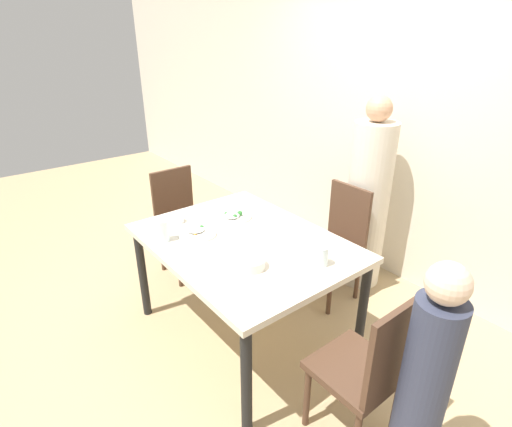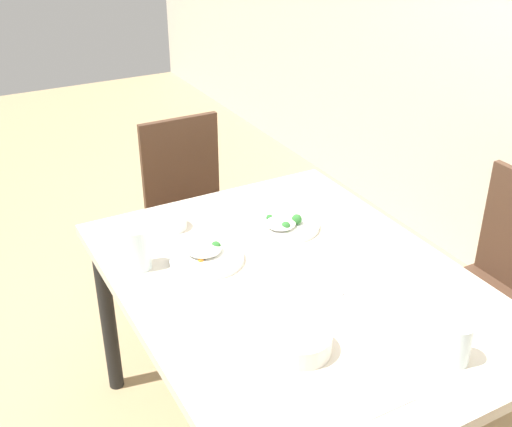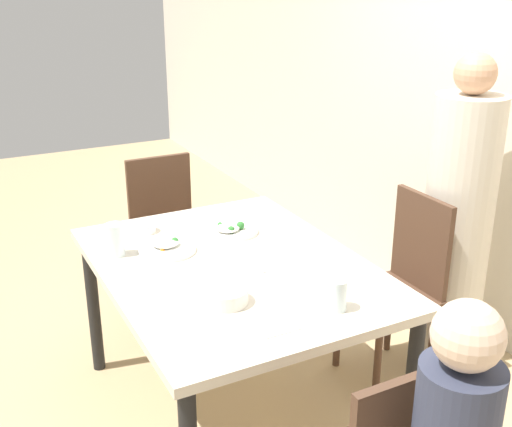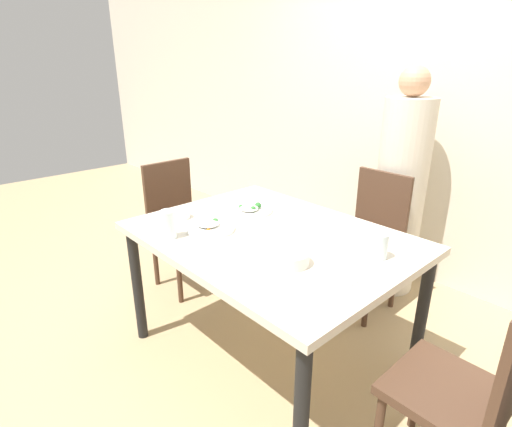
# 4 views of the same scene
# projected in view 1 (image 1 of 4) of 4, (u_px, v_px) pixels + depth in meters

# --- Properties ---
(ground_plane) EXTENTS (10.00, 10.00, 0.00)m
(ground_plane) POSITION_uv_depth(u_px,v_px,m) (245.00, 332.00, 2.92)
(ground_plane) COLOR tan
(wall_back) EXTENTS (10.00, 0.06, 2.70)m
(wall_back) POSITION_uv_depth(u_px,v_px,m) (396.00, 120.00, 3.23)
(wall_back) COLOR beige
(wall_back) RESTS_ON ground_plane
(dining_table) EXTENTS (1.41, 1.06, 0.76)m
(dining_table) POSITION_uv_depth(u_px,v_px,m) (244.00, 250.00, 2.63)
(dining_table) COLOR beige
(dining_table) RESTS_ON ground_plane
(chair_adult_spot) EXTENTS (0.40, 0.40, 0.93)m
(chair_adult_spot) POSITION_uv_depth(u_px,v_px,m) (337.00, 240.00, 3.15)
(chair_adult_spot) COLOR #4C3323
(chair_adult_spot) RESTS_ON ground_plane
(chair_child_spot) EXTENTS (0.40, 0.40, 0.93)m
(chair_child_spot) POSITION_uv_depth(u_px,v_px,m) (368.00, 368.00, 1.95)
(chair_child_spot) COLOR #4C3323
(chair_child_spot) RESTS_ON ground_plane
(chair_empty_left) EXTENTS (0.40, 0.40, 0.93)m
(chair_empty_left) POSITION_uv_depth(u_px,v_px,m) (181.00, 219.00, 3.50)
(chair_empty_left) COLOR #4C3323
(chair_empty_left) RESTS_ON ground_plane
(person_adult) EXTENTS (0.34, 0.34, 1.58)m
(person_adult) POSITION_uv_depth(u_px,v_px,m) (367.00, 203.00, 3.25)
(person_adult) COLOR beige
(person_adult) RESTS_ON ground_plane
(person_child) EXTENTS (0.21, 0.21, 1.23)m
(person_child) POSITION_uv_depth(u_px,v_px,m) (423.00, 390.00, 1.72)
(person_child) COLOR #33384C
(person_child) RESTS_ON ground_plane
(bowl_curry) EXTENTS (0.17, 0.17, 0.06)m
(bowl_curry) POSITION_uv_depth(u_px,v_px,m) (250.00, 263.00, 2.29)
(bowl_curry) COLOR silver
(bowl_curry) RESTS_ON dining_table
(plate_rice_adult) EXTENTS (0.25, 0.25, 0.06)m
(plate_rice_adult) POSITION_uv_depth(u_px,v_px,m) (234.00, 216.00, 2.90)
(plate_rice_adult) COLOR white
(plate_rice_adult) RESTS_ON dining_table
(plate_rice_child) EXTENTS (0.25, 0.25, 0.05)m
(plate_rice_child) POSITION_uv_depth(u_px,v_px,m) (197.00, 232.00, 2.67)
(plate_rice_child) COLOR white
(plate_rice_child) RESTS_ON dining_table
(bowl_rice_small) EXTENTS (0.11, 0.11, 0.05)m
(bowl_rice_small) POSITION_uv_depth(u_px,v_px,m) (176.00, 219.00, 2.84)
(bowl_rice_small) COLOR white
(bowl_rice_small) RESTS_ON dining_table
(glass_water_tall) EXTENTS (0.08, 0.08, 0.15)m
(glass_water_tall) POSITION_uv_depth(u_px,v_px,m) (163.00, 230.00, 2.57)
(glass_water_tall) COLOR silver
(glass_water_tall) RESTS_ON dining_table
(glass_water_short) EXTENTS (0.08, 0.08, 0.12)m
(glass_water_short) POSITION_uv_depth(u_px,v_px,m) (322.00, 256.00, 2.30)
(glass_water_short) COLOR silver
(glass_water_short) RESTS_ON dining_table
(napkin_folded) EXTENTS (0.14, 0.14, 0.01)m
(napkin_folded) POSITION_uv_depth(u_px,v_px,m) (288.00, 279.00, 2.18)
(napkin_folded) COLOR white
(napkin_folded) RESTS_ON dining_table
(fork_steel) EXTENTS (0.18, 0.04, 0.01)m
(fork_steel) POSITION_uv_depth(u_px,v_px,m) (257.00, 239.00, 2.61)
(fork_steel) COLOR silver
(fork_steel) RESTS_ON dining_table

